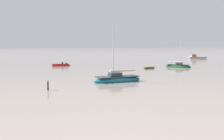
{
  "coord_description": "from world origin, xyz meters",
  "views": [
    {
      "loc": [
        -37.09,
        -14.2,
        4.92
      ],
      "look_at": [
        -16.74,
        29.07,
        0.42
      ],
      "focal_mm": 42.52,
      "sensor_mm": 36.0,
      "label": 1
    }
  ],
  "objects_px": {
    "motorboat_moored_1": "(63,65)",
    "mooring_post_left": "(48,85)",
    "motorboat_moored_0": "(195,58)",
    "sailboat_moored_0": "(178,66)",
    "sailboat_moored_1": "(117,79)",
    "rowboat_moored_2": "(149,68)"
  },
  "relations": [
    {
      "from": "sailboat_moored_0",
      "to": "rowboat_moored_2",
      "type": "height_order",
      "value": "sailboat_moored_0"
    },
    {
      "from": "sailboat_moored_0",
      "to": "motorboat_moored_0",
      "type": "relative_size",
      "value": 0.92
    },
    {
      "from": "motorboat_moored_0",
      "to": "rowboat_moored_2",
      "type": "xyz_separation_m",
      "value": [
        -35.77,
        -25.6,
        -0.25
      ]
    },
    {
      "from": "motorboat_moored_0",
      "to": "mooring_post_left",
      "type": "relative_size",
      "value": 5.75
    },
    {
      "from": "sailboat_moored_0",
      "to": "sailboat_moored_1",
      "type": "height_order",
      "value": "sailboat_moored_1"
    },
    {
      "from": "motorboat_moored_0",
      "to": "mooring_post_left",
      "type": "bearing_deg",
      "value": 66.42
    },
    {
      "from": "sailboat_moored_0",
      "to": "motorboat_moored_0",
      "type": "height_order",
      "value": "sailboat_moored_0"
    },
    {
      "from": "motorboat_moored_0",
      "to": "sailboat_moored_1",
      "type": "relative_size",
      "value": 0.9
    },
    {
      "from": "mooring_post_left",
      "to": "motorboat_moored_1",
      "type": "bearing_deg",
      "value": 72.63
    },
    {
      "from": "motorboat_moored_0",
      "to": "sailboat_moored_0",
      "type": "bearing_deg",
      "value": 72.92
    },
    {
      "from": "motorboat_moored_1",
      "to": "rowboat_moored_2",
      "type": "bearing_deg",
      "value": -37.81
    },
    {
      "from": "mooring_post_left",
      "to": "motorboat_moored_0",
      "type": "bearing_deg",
      "value": 35.73
    },
    {
      "from": "rowboat_moored_2",
      "to": "sailboat_moored_1",
      "type": "bearing_deg",
      "value": -147.64
    },
    {
      "from": "sailboat_moored_0",
      "to": "mooring_post_left",
      "type": "xyz_separation_m",
      "value": [
        -32.51,
        -18.08,
        0.25
      ]
    },
    {
      "from": "motorboat_moored_0",
      "to": "motorboat_moored_1",
      "type": "xyz_separation_m",
      "value": [
        -50.47,
        -11.06,
        -0.18
      ]
    },
    {
      "from": "motorboat_moored_0",
      "to": "mooring_post_left",
      "type": "distance_m",
      "value": 74.73
    },
    {
      "from": "motorboat_moored_0",
      "to": "sailboat_moored_1",
      "type": "height_order",
      "value": "sailboat_moored_1"
    },
    {
      "from": "motorboat_moored_1",
      "to": "mooring_post_left",
      "type": "bearing_deg",
      "value": -100.49
    },
    {
      "from": "motorboat_moored_0",
      "to": "motorboat_moored_1",
      "type": "height_order",
      "value": "motorboat_moored_0"
    },
    {
      "from": "motorboat_moored_0",
      "to": "rowboat_moored_2",
      "type": "distance_m",
      "value": 43.99
    },
    {
      "from": "motorboat_moored_1",
      "to": "mooring_post_left",
      "type": "height_order",
      "value": "mooring_post_left"
    },
    {
      "from": "sailboat_moored_0",
      "to": "mooring_post_left",
      "type": "height_order",
      "value": "sailboat_moored_0"
    }
  ]
}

